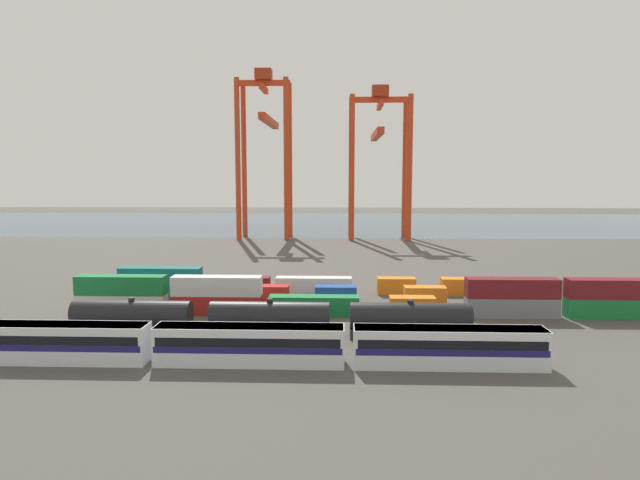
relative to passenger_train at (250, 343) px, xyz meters
name	(u,v)px	position (x,y,z in m)	size (l,w,h in m)	color
ground_plane	(340,265)	(8.85, 62.36, -2.14)	(420.00, 420.00, 0.00)	#4C4944
harbour_water	(340,223)	(8.85, 166.96, -2.14)	(400.00, 110.00, 0.01)	#384C60
passenger_train	(250,343)	(0.00, 0.00, 0.00)	(58.16, 3.14, 3.90)	silver
freight_tank_row	(270,318)	(0.78, 9.60, -0.01)	(46.42, 3.02, 4.48)	#232326
shipping_container_0	(122,304)	(-20.84, 19.78, -0.84)	(12.10, 2.44, 2.60)	silver
shipping_container_1	(121,285)	(-20.84, 19.78, 1.76)	(12.10, 2.44, 2.60)	#197538
shipping_container_2	(217,305)	(-7.70, 19.78, -0.84)	(12.10, 2.44, 2.60)	#AD211C
shipping_container_3	(217,286)	(-7.70, 19.78, 1.76)	(12.10, 2.44, 2.60)	silver
shipping_container_4	(314,305)	(5.45, 19.78, -0.84)	(12.10, 2.44, 2.60)	#197538
shipping_container_5	(412,306)	(18.59, 19.78, -0.84)	(6.04, 2.44, 2.60)	orange
shipping_container_6	(511,307)	(31.73, 19.78, -0.84)	(12.10, 2.44, 2.60)	slate
shipping_container_7	(512,288)	(31.73, 19.78, 1.76)	(12.10, 2.44, 2.60)	maroon
shipping_container_8	(612,308)	(44.88, 19.78, -0.84)	(12.10, 2.44, 2.60)	#197538
shipping_container_9	(613,289)	(44.88, 19.78, 1.76)	(12.10, 2.44, 2.60)	maroon
shipping_container_11	(161,293)	(-17.69, 26.69, -0.84)	(12.10, 2.44, 2.60)	#146066
shipping_container_12	(160,276)	(-17.69, 26.69, 1.76)	(12.10, 2.44, 2.60)	#146066
shipping_container_13	(248,294)	(-4.68, 26.69, -0.84)	(12.10, 2.44, 2.60)	#AD211C
shipping_container_14	(336,295)	(8.33, 26.69, -0.84)	(6.04, 2.44, 2.60)	#1C4299
shipping_container_15	(425,295)	(21.34, 26.69, -0.84)	(6.04, 2.44, 2.60)	orange
shipping_container_16	(152,284)	(-21.50, 33.59, -0.84)	(12.10, 2.44, 2.60)	#197538
shipping_container_17	(232,285)	(-8.38, 33.59, -0.84)	(12.10, 2.44, 2.60)	maroon
shipping_container_18	(314,285)	(4.73, 33.59, -0.84)	(12.10, 2.44, 2.60)	silver
shipping_container_19	(396,286)	(17.85, 33.59, -0.84)	(6.04, 2.44, 2.60)	orange
shipping_container_20	(480,286)	(30.96, 33.59, -0.84)	(12.10, 2.44, 2.60)	orange
gantry_crane_west	(265,138)	(-13.69, 114.28, 27.66)	(15.63, 35.82, 49.62)	red
gantry_crane_central	(379,147)	(20.32, 114.50, 24.98)	(18.00, 36.95, 44.67)	red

